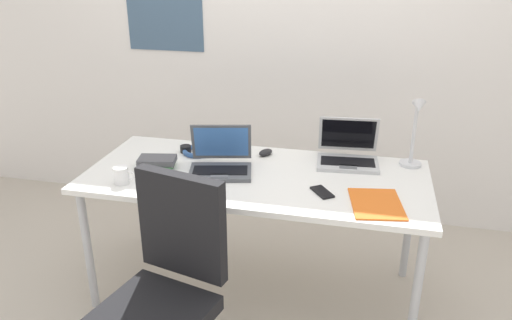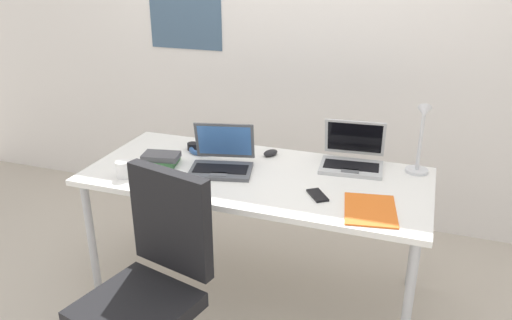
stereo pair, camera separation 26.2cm
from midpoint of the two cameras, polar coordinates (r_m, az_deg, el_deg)
name	(u,v)px [view 2 (the right image)]	position (r m, az deg, el deg)	size (l,w,h in m)	color
ground_plane	(256,289)	(3.03, 2.55, -14.50)	(12.00, 12.00, 0.00)	#B7AD9E
wall_back	(309,36)	(3.53, 8.27, 13.77)	(6.00, 0.13, 2.60)	silver
desk	(256,184)	(2.68, 2.81, -2.76)	(1.80, 0.80, 0.74)	white
desk_lamp	(421,139)	(2.75, 20.82, 2.17)	(0.12, 0.18, 0.40)	silver
laptop_mid_desk	(222,161)	(2.69, -1.11, -0.18)	(0.38, 0.36, 0.24)	#515459
laptop_back_right	(352,158)	(2.81, 13.51, 0.18)	(0.36, 0.33, 0.24)	#B7BABC
computer_mouse	(271,153)	(2.89, 4.26, 0.76)	(0.06, 0.10, 0.03)	black
cell_phone	(318,195)	(2.45, 10.06, -4.02)	(0.06, 0.14, 0.01)	black
headphones	(204,149)	(2.95, -3.38, 1.25)	(0.21, 0.18, 0.04)	#335999
book_stack	(162,159)	(2.79, -7.98, 0.10)	(0.22, 0.18, 0.06)	#336638
paper_folder_near_mouse	(370,210)	(2.38, 15.96, -5.52)	(0.23, 0.31, 0.01)	orange
coffee_mug	(124,169)	(2.66, -12.08, -1.11)	(0.11, 0.08, 0.09)	white
office_chair	(150,302)	(2.32, -8.72, -15.75)	(0.54, 0.59, 0.97)	black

